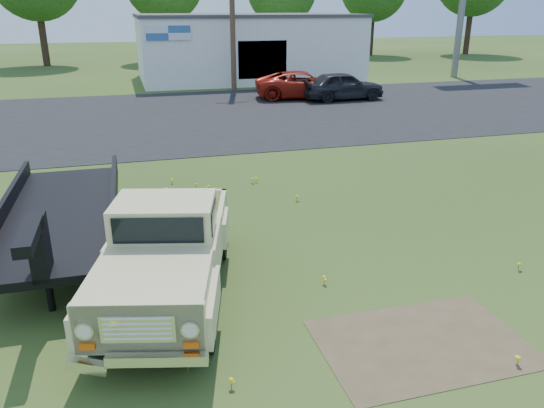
{
  "coord_description": "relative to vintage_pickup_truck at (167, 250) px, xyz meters",
  "views": [
    {
      "loc": [
        -2.4,
        -8.69,
        4.63
      ],
      "look_at": [
        0.35,
        1.0,
        0.86
      ],
      "focal_mm": 35.0,
      "sensor_mm": 36.0,
      "label": 1
    }
  ],
  "objects": [
    {
      "name": "dark_sedan",
      "position": [
        10.66,
        17.83,
        -0.16
      ],
      "size": [
        4.29,
        1.81,
        1.45
      ],
      "primitive_type": "imported",
      "rotation": [
        0.0,
        0.0,
        1.59
      ],
      "color": "black",
      "rests_on": "ground"
    },
    {
      "name": "dirt_patch_b",
      "position": [
        -0.09,
        4.17,
        -0.88
      ],
      "size": [
        2.2,
        1.6,
        0.01
      ],
      "primitive_type": "cube",
      "color": "#4E4429",
      "rests_on": "ground"
    },
    {
      "name": "utility_pole_mid",
      "position": [
        5.91,
        22.67,
        3.72
      ],
      "size": [
        1.6,
        0.3,
        9.0
      ],
      "color": "#422E1E",
      "rests_on": "ground"
    },
    {
      "name": "commercial_building",
      "position": [
        7.91,
        27.66,
        1.22
      ],
      "size": [
        14.2,
        8.2,
        4.15
      ],
      "color": "silver",
      "rests_on": "ground"
    },
    {
      "name": "dirt_patch_a",
      "position": [
        3.41,
        -2.33,
        -0.88
      ],
      "size": [
        3.0,
        2.0,
        0.01
      ],
      "primitive_type": "cube",
      "color": "#4E4429",
      "rests_on": "ground"
    },
    {
      "name": "vintage_pickup_truck",
      "position": [
        0.0,
        0.0,
        0.0
      ],
      "size": [
        3.03,
        5.17,
        1.76
      ],
      "primitive_type": null,
      "rotation": [
        0.0,
        0.0,
        -0.25
      ],
      "color": "beige",
      "rests_on": "ground"
    },
    {
      "name": "flatbed_trailer",
      "position": [
        -1.85,
        2.54,
        -0.01
      ],
      "size": [
        2.23,
        6.44,
        1.75
      ],
      "primitive_type": null,
      "rotation": [
        0.0,
        0.0,
        -0.01
      ],
      "color": "black",
      "rests_on": "ground"
    },
    {
      "name": "asphalt_lot",
      "position": [
        1.91,
        15.67,
        -0.88
      ],
      "size": [
        90.0,
        14.0,
        0.02
      ],
      "primitive_type": "cube",
      "color": "black",
      "rests_on": "ground"
    },
    {
      "name": "red_pickup",
      "position": [
        8.86,
        18.93,
        -0.18
      ],
      "size": [
        5.31,
        3.03,
        1.39
      ],
      "primitive_type": "imported",
      "rotation": [
        0.0,
        0.0,
        1.42
      ],
      "color": "maroon",
      "rests_on": "ground"
    },
    {
      "name": "ground",
      "position": [
        1.91,
        0.67,
        -0.88
      ],
      "size": [
        140.0,
        140.0,
        0.0
      ],
      "primitive_type": "plane",
      "color": "#294415",
      "rests_on": "ground"
    }
  ]
}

